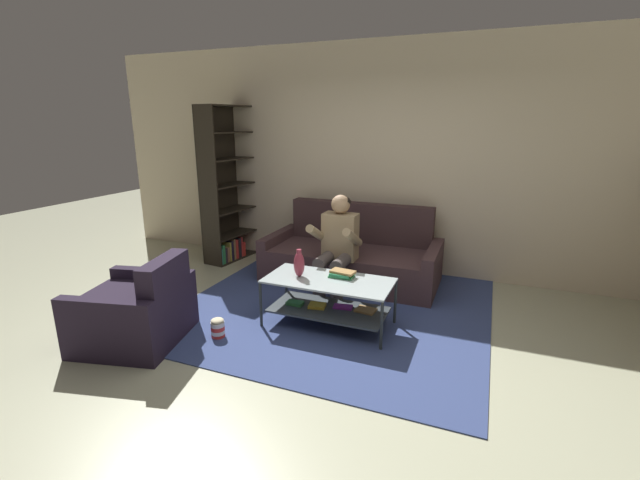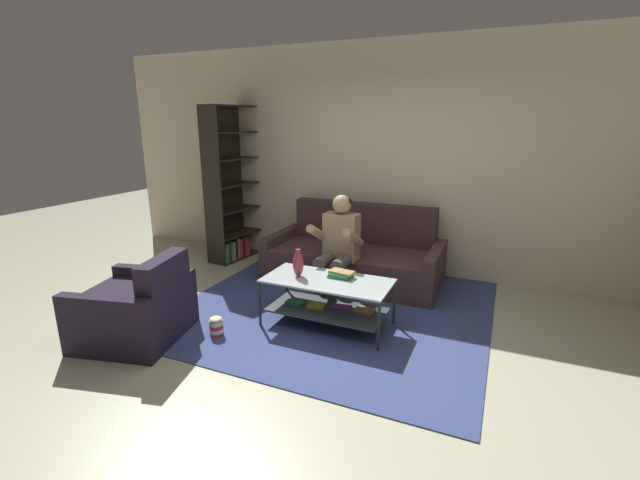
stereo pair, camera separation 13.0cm
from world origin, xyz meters
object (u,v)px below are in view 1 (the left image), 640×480
couch (352,257)px  vase (299,264)px  person_seated_center (337,243)px  armchair (136,312)px  book_stack (342,274)px  popcorn_tub (218,328)px  coffee_table (329,295)px  bookshelf (229,197)px

couch → vase: couch is taller
person_seated_center → armchair: bearing=-129.0°
vase → armchair: 1.53m
vase → armchair: bearing=-143.2°
couch → book_stack: size_ratio=8.21×
vase → person_seated_center: bearing=80.5°
popcorn_tub → book_stack: bearing=37.6°
vase → popcorn_tub: bearing=-133.6°
coffee_table → vase: 0.42m
person_seated_center → bookshelf: (-1.94, 0.82, 0.26)m
vase → bookshelf: bearing=139.4°
coffee_table → popcorn_tub: 1.08m
armchair → couch: bearing=59.2°
couch → popcorn_tub: couch is taller
couch → bookshelf: size_ratio=0.99×
coffee_table → vase: bearing=-174.7°
vase → bookshelf: size_ratio=0.13×
bookshelf → popcorn_tub: bearing=-59.7°
book_stack → popcorn_tub: 1.27m
vase → coffee_table: bearing=5.3°
person_seated_center → coffee_table: (0.17, -0.71, -0.31)m
couch → popcorn_tub: (-0.68, -1.91, -0.19)m
armchair → popcorn_tub: bearing=25.8°
coffee_table → book_stack: bearing=51.1°
person_seated_center → vase: (-0.12, -0.74, -0.02)m
coffee_table → vase: size_ratio=4.42×
popcorn_tub → couch: bearing=70.3°
armchair → coffee_table: bearing=31.7°
coffee_table → armchair: 1.76m
couch → bookshelf: 2.04m
bookshelf → armchair: 2.60m
popcorn_tub → coffee_table: bearing=35.7°
couch → person_seated_center: 0.67m
bookshelf → popcorn_tub: 2.60m
vase → popcorn_tub: size_ratio=1.43×
person_seated_center → popcorn_tub: 1.58m
person_seated_center → popcorn_tub: size_ratio=6.00×
bookshelf → popcorn_tub: size_ratio=11.14×
bookshelf → person_seated_center: bearing=-22.9°
couch → book_stack: 1.22m
person_seated_center → bookshelf: 2.12m
vase → popcorn_tub: 0.96m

